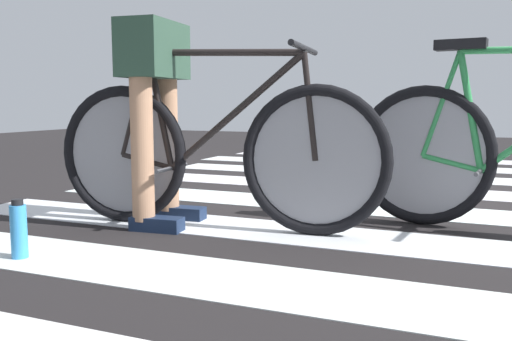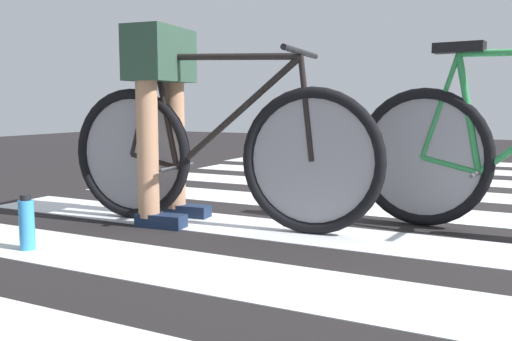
% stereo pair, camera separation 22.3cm
% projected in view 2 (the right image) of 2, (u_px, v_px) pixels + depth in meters
% --- Properties ---
extents(ground, '(18.00, 14.00, 0.02)m').
position_uv_depth(ground, '(468.00, 203.00, 3.60)').
color(ground, black).
extents(crosswalk_markings, '(5.46, 5.77, 0.00)m').
position_uv_depth(crosswalk_markings, '(463.00, 205.00, 3.45)').
color(crosswalk_markings, silver).
rests_on(crosswalk_markings, ground).
extents(bicycle_1_of_2, '(1.73, 0.52, 0.93)m').
position_uv_depth(bicycle_1_of_2, '(215.00, 152.00, 2.84)').
color(bicycle_1_of_2, black).
rests_on(bicycle_1_of_2, ground).
extents(cyclist_1_of_2, '(0.35, 0.43, 1.03)m').
position_uv_depth(cyclist_1_of_2, '(162.00, 98.00, 2.92)').
color(cyclist_1_of_2, '#A87A5B').
rests_on(cyclist_1_of_2, ground).
extents(water_bottle, '(0.07, 0.07, 0.24)m').
position_uv_depth(water_bottle, '(27.00, 224.00, 2.39)').
color(water_bottle, '#358ED4').
rests_on(water_bottle, ground).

